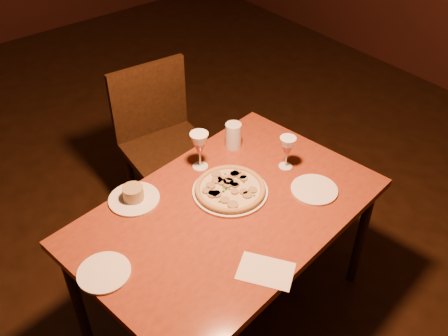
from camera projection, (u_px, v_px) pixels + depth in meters
floor at (166, 295)px, 2.56m from camera, size 7.00×7.00×0.00m
dining_table at (228, 219)px, 2.12m from camera, size 1.38×0.99×0.68m
chair_far at (163, 139)px, 2.75m from camera, size 0.48×0.48×0.91m
pizza_plate at (230, 189)px, 2.15m from camera, size 0.33×0.33×0.04m
ramekin_saucer at (134, 196)px, 2.11m from camera, size 0.22×0.22×0.07m
wine_glass_far at (200, 151)px, 2.24m from camera, size 0.08×0.08×0.19m
wine_glass_right at (287, 153)px, 2.25m from camera, size 0.07×0.07×0.16m
water_tumbler at (233, 136)px, 2.38m from camera, size 0.08×0.08×0.13m
side_plate_left at (104, 273)px, 1.81m from camera, size 0.20×0.20×0.01m
side_plate_near at (314, 190)px, 2.16m from camera, size 0.20×0.20×0.01m
menu_card at (266, 271)px, 1.82m from camera, size 0.23×0.24×0.00m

